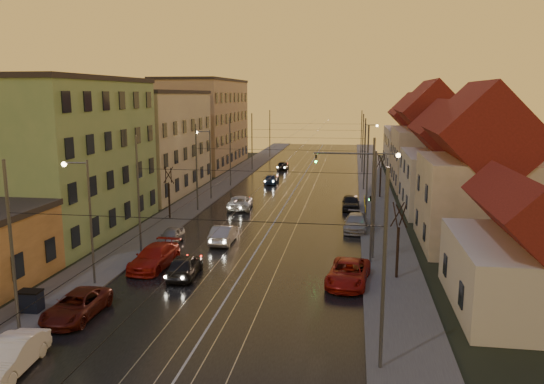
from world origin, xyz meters
The scene contains 49 objects.
ground centered at (0.00, 0.00, 0.00)m, with size 160.00×160.00×0.00m, color black.
road centered at (0.00, 40.00, 0.02)m, with size 16.00×120.00×0.04m, color black.
sidewalk_left centered at (-10.00, 40.00, 0.07)m, with size 4.00×120.00×0.15m, color #4C4C4C.
sidewalk_right centered at (10.00, 40.00, 0.07)m, with size 4.00×120.00×0.15m, color #4C4C4C.
tram_rail_0 centered at (-2.20, 40.00, 0.06)m, with size 0.06×120.00×0.03m, color gray.
tram_rail_1 centered at (-0.77, 40.00, 0.06)m, with size 0.06×120.00×0.03m, color gray.
tram_rail_2 centered at (0.77, 40.00, 0.06)m, with size 0.06×120.00×0.03m, color gray.
tram_rail_3 centered at (2.20, 40.00, 0.06)m, with size 0.06×120.00×0.03m, color gray.
apartment_left_1 centered at (-17.50, 14.00, 6.50)m, with size 10.00×18.00×13.00m, color #729A62.
apartment_left_2 centered at (-17.50, 34.00, 6.00)m, with size 10.00×20.00×12.00m, color beige.
apartment_left_3 centered at (-17.50, 58.00, 7.00)m, with size 10.00×24.00×14.00m, color tan.
house_right_0 centered at (17.00, 2.00, 2.92)m, with size 8.16×10.20×5.80m.
house_right_1 centered at (17.00, 15.00, 5.45)m, with size 8.67×10.20×10.80m.
house_right_2 centered at (17.00, 28.00, 4.64)m, with size 9.18×12.24×9.20m.
house_right_3 centered at (17.00, 43.00, 5.80)m, with size 9.18×14.28×11.50m.
house_right_4 centered at (17.00, 61.00, 5.05)m, with size 9.18×16.32×10.00m.
catenary_pole_l_0 centered at (-8.60, -6.00, 4.50)m, with size 0.16×0.16×9.00m, color #595B60.
catenary_pole_r_0 centered at (8.60, -6.00, 4.50)m, with size 0.16×0.16×9.00m, color #595B60.
catenary_pole_l_1 centered at (-8.60, 9.00, 4.50)m, with size 0.16×0.16×9.00m, color #595B60.
catenary_pole_r_1 centered at (8.60, 9.00, 4.50)m, with size 0.16×0.16×9.00m, color #595B60.
catenary_pole_l_2 centered at (-8.60, 24.00, 4.50)m, with size 0.16×0.16×9.00m, color #595B60.
catenary_pole_r_2 centered at (8.60, 24.00, 4.50)m, with size 0.16×0.16×9.00m, color #595B60.
catenary_pole_l_3 centered at (-8.60, 39.00, 4.50)m, with size 0.16×0.16×9.00m, color #595B60.
catenary_pole_r_3 centered at (8.60, 39.00, 4.50)m, with size 0.16×0.16×9.00m, color #595B60.
catenary_pole_l_4 centered at (-8.60, 54.00, 4.50)m, with size 0.16×0.16×9.00m, color #595B60.
catenary_pole_r_4 centered at (8.60, 54.00, 4.50)m, with size 0.16×0.16×9.00m, color #595B60.
catenary_pole_l_5 centered at (-8.60, 72.00, 4.50)m, with size 0.16×0.16×9.00m, color #595B60.
catenary_pole_r_5 centered at (8.60, 72.00, 4.50)m, with size 0.16×0.16×9.00m, color #595B60.
street_lamp_0 centered at (-9.10, 2.00, 4.89)m, with size 1.75×0.32×8.00m.
street_lamp_1 centered at (9.10, 10.00, 4.89)m, with size 1.75×0.32×8.00m.
street_lamp_2 centered at (-9.10, 30.00, 4.89)m, with size 1.75×0.32×8.00m.
street_lamp_3 centered at (9.10, 46.00, 4.89)m, with size 1.75×0.32×8.00m.
traffic_light_mast centered at (7.99, 18.00, 4.60)m, with size 5.30×0.32×7.20m.
bare_tree_0 centered at (-10.20, 20.00, 2.49)m, with size 1.09×1.09×5.11m.
bare_tree_1 centered at (10.20, 6.00, 2.49)m, with size 1.09×1.09×5.11m.
bare_tree_2 centered at (10.40, 34.00, 2.49)m, with size 1.09×1.09×5.11m.
driving_car_0 centered at (-3.67, 4.47, 0.76)m, with size 1.79×4.45×1.52m, color black.
driving_car_1 centered at (-3.02, 12.74, 0.74)m, with size 1.57×4.51×1.49m, color #AAABB0.
driving_car_2 centered at (-4.42, 25.58, 0.71)m, with size 2.37×5.13×1.43m, color silver.
driving_car_3 centered at (-3.62, 41.93, 0.63)m, with size 1.76×4.32×1.25m, color #162543.
driving_car_4 centered at (-3.87, 55.38, 0.71)m, with size 1.68×4.17×1.42m, color black.
parked_left_0 centered at (-7.27, -8.55, 0.72)m, with size 1.53×4.39×1.45m, color white.
parked_left_1 centered at (-7.38, -2.81, 0.67)m, with size 2.23×4.84×1.34m, color #51140D.
parked_left_2 centered at (-6.29, 5.84, 0.78)m, with size 2.17×5.34×1.55m, color #AC1B11.
parked_left_3 centered at (-7.21, 11.94, 0.63)m, with size 1.49×3.70×1.26m, color #A2A2A8.
parked_right_0 centered at (7.08, 4.65, 0.73)m, with size 2.43×5.28×1.47m, color #A41710.
parked_right_1 centered at (7.60, 18.37, 0.72)m, with size 2.01×4.95×1.44m, color #A6A5AB.
parked_right_2 centered at (7.09, 27.20, 0.75)m, with size 1.78×4.43×1.51m, color black.
dumpster centered at (-10.15, -2.69, 0.70)m, with size 1.20×0.80×1.10m, color black.
Camera 1 is at (7.17, -27.88, 11.92)m, focal length 35.00 mm.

